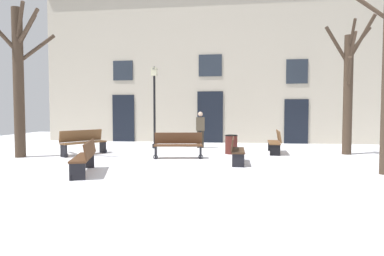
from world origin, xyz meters
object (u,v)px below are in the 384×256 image
object	(u,v)px
litter_bin	(231,144)
bench_far_corner	(236,150)
bench_near_center_tree	(178,145)
streetlamp	(154,98)
tree_near_facade	(19,73)
bench_by_litter_bin	(83,142)
tree_left_of_center	(349,85)
bench_back_to_back_left	(85,157)
bench_facing_shops	(275,142)
person_near_bench	(200,128)

from	to	relation	value
litter_bin	bench_far_corner	bearing A→B (deg)	-85.27
bench_near_center_tree	streetlamp	bearing A→B (deg)	109.74
tree_near_facade	bench_near_center_tree	size ratio (longest dim) A/B	3.02
bench_by_litter_bin	bench_far_corner	size ratio (longest dim) A/B	1.10
tree_left_of_center	streetlamp	world-z (taller)	tree_left_of_center
tree_near_facade	tree_left_of_center	distance (m)	12.35
tree_left_of_center	bench_back_to_back_left	xyz separation A→B (m)	(-8.33, -5.04, -2.21)
bench_facing_shops	streetlamp	bearing A→B (deg)	-98.93
tree_left_of_center	bench_facing_shops	world-z (taller)	tree_left_of_center
streetlamp	bench_near_center_tree	xyz separation A→B (m)	(1.62, -2.97, -1.79)
bench_back_to_back_left	bench_facing_shops	world-z (taller)	bench_facing_shops
bench_back_to_back_left	streetlamp	bearing A→B (deg)	158.95
bench_back_to_back_left	bench_near_center_tree	size ratio (longest dim) A/B	1.08
bench_back_to_back_left	bench_facing_shops	size ratio (longest dim) A/B	1.13
streetlamp	bench_far_corner	distance (m)	5.65
tree_near_facade	bench_far_corner	bearing A→B (deg)	-2.82
bench_facing_shops	litter_bin	bearing A→B (deg)	-73.60
bench_far_corner	tree_near_facade	bearing A→B (deg)	87.06
litter_bin	person_near_bench	distance (m)	2.46
streetlamp	bench_by_litter_bin	xyz separation A→B (m)	(-2.18, -2.55, -1.77)
bench_near_center_tree	person_near_bench	bearing A→B (deg)	73.87
tree_left_of_center	bench_by_litter_bin	xyz separation A→B (m)	(-10.14, -1.46, -2.17)
bench_by_litter_bin	person_near_bench	bearing A→B (deg)	-22.26
tree_near_facade	bench_back_to_back_left	bearing A→B (deg)	-35.08
bench_far_corner	person_near_bench	distance (m)	4.61
streetlamp	person_near_bench	distance (m)	2.49
litter_bin	bench_back_to_back_left	bearing A→B (deg)	-129.85
tree_near_facade	streetlamp	xyz separation A→B (m)	(4.15, 3.48, -0.78)
tree_near_facade	person_near_bench	world-z (taller)	tree_near_facade
bench_facing_shops	bench_far_corner	xyz separation A→B (m)	(-1.56, -2.78, -0.04)
bench_near_center_tree	person_near_bench	xyz separation A→B (m)	(0.43, 3.38, 0.44)
bench_facing_shops	bench_near_center_tree	bearing A→B (deg)	-59.74
bench_near_center_tree	bench_far_corner	size ratio (longest dim) A/B	1.12
bench_back_to_back_left	bench_facing_shops	distance (m)	7.54
bench_back_to_back_left	bench_far_corner	size ratio (longest dim) A/B	1.21
streetlamp	bench_near_center_tree	bearing A→B (deg)	-61.41
bench_by_litter_bin	bench_far_corner	distance (m)	6.00
tree_left_of_center	streetlamp	distance (m)	8.04
tree_left_of_center	bench_facing_shops	bearing A→B (deg)	179.95
tree_left_of_center	bench_by_litter_bin	distance (m)	10.47
bench_near_center_tree	bench_facing_shops	distance (m)	4.07
litter_bin	bench_back_to_back_left	size ratio (longest dim) A/B	0.39
tree_left_of_center	litter_bin	xyz separation A→B (m)	(-4.47, -0.42, -2.30)
tree_near_facade	tree_left_of_center	size ratio (longest dim) A/B	1.05
bench_facing_shops	bench_far_corner	distance (m)	3.18
person_near_bench	bench_far_corner	bearing A→B (deg)	-69.79
tree_near_facade	bench_back_to_back_left	xyz separation A→B (m)	(3.78, -2.65, -2.59)
tree_left_of_center	bench_far_corner	size ratio (longest dim) A/B	3.22
bench_back_to_back_left	bench_facing_shops	bearing A→B (deg)	114.41
streetlamp	bench_far_corner	xyz separation A→B (m)	(3.68, -3.87, -1.84)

